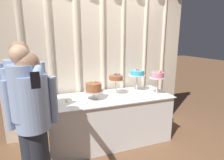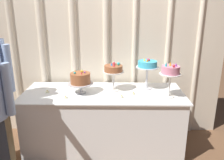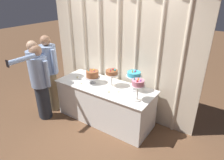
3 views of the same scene
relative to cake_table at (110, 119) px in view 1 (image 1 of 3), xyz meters
The scene contains 14 objects.
ground_plane 0.41m from the cake_table, 90.00° to the right, with size 24.00×24.00×0.00m, color brown.
draped_curtain 1.19m from the cake_table, 95.43° to the left, with size 3.32×0.18×2.82m.
cake_table is the anchor object (origin of this frame).
cake_display_leftmost 0.64m from the cake_table, behind, with size 0.31×0.31×0.29m.
cake_display_midleft 0.68m from the cake_table, 28.78° to the left, with size 0.26×0.26×0.37m.
cake_display_midright 0.90m from the cake_table, 14.62° to the left, with size 0.29×0.29×0.41m.
cake_display_rightmost 1.06m from the cake_table, 10.33° to the right, with size 0.25×0.25×0.42m.
tealight_far_left 0.80m from the cake_table, behind, with size 0.05×0.05×0.04m.
tealight_near_left 0.62m from the cake_table, 154.93° to the right, with size 0.05×0.05×0.03m.
tealight_near_right 0.50m from the cake_table, 38.40° to the right, with size 0.04×0.04×0.04m.
tealight_far_right 0.55m from the cake_table, 10.48° to the right, with size 0.04×0.04×0.03m.
guest_man_pink_jacket 1.35m from the cake_table, 165.34° to the right, with size 0.52×0.41×1.69m.
guest_man_dark_suit 1.36m from the cake_table, 149.72° to the right, with size 0.53×0.38×1.59m.
guest_girl_blue_dress 1.44m from the cake_table, 150.19° to the right, with size 0.41×0.79×1.66m.
Camera 1 is at (-0.90, -2.51, 1.72)m, focal length 28.62 mm.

